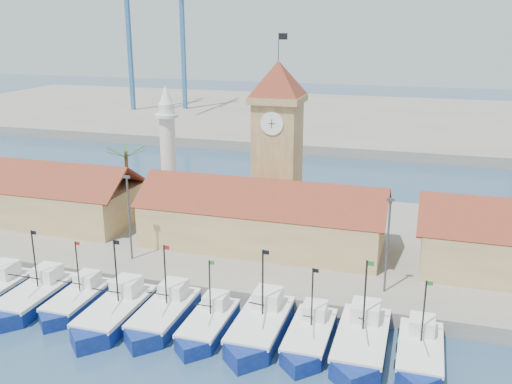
% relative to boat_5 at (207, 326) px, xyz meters
% --- Properties ---
extents(ground, '(400.00, 400.00, 0.00)m').
position_rel_boat_5_xyz_m(ground, '(-0.09, -2.73, -0.70)').
color(ground, navy).
rests_on(ground, ground).
extents(quay, '(140.00, 32.00, 1.50)m').
position_rel_boat_5_xyz_m(quay, '(-0.09, 21.27, 0.05)').
color(quay, gray).
rests_on(quay, ground).
extents(terminal, '(240.00, 80.00, 2.00)m').
position_rel_boat_5_xyz_m(terminal, '(-0.09, 107.27, 0.30)').
color(terminal, gray).
rests_on(terminal, ground).
extents(boat_1, '(3.69, 10.10, 7.64)m').
position_rel_boat_5_xyz_m(boat_1, '(-17.25, -0.26, 0.09)').
color(boat_1, navy).
rests_on(boat_1, ground).
extents(boat_2, '(3.25, 8.89, 6.73)m').
position_rel_boat_5_xyz_m(boat_2, '(-13.19, 0.51, -0.00)').
color(boat_2, navy).
rests_on(boat_2, ground).
extents(boat_3, '(3.82, 10.48, 7.93)m').
position_rel_boat_5_xyz_m(boat_3, '(-8.49, -0.78, 0.12)').
color(boat_3, navy).
rests_on(boat_3, ground).
extents(boat_4, '(3.63, 9.95, 7.53)m').
position_rel_boat_5_xyz_m(boat_4, '(-4.27, 0.25, 0.08)').
color(boat_4, navy).
rests_on(boat_4, ground).
extents(boat_5, '(3.26, 8.92, 6.75)m').
position_rel_boat_5_xyz_m(boat_5, '(0.00, 0.00, 0.00)').
color(boat_5, navy).
rests_on(boat_5, ground).
extents(boat_6, '(3.87, 10.60, 8.02)m').
position_rel_boat_5_xyz_m(boat_6, '(4.42, 0.62, 0.13)').
color(boat_6, navy).
rests_on(boat_6, ground).
extents(boat_7, '(3.36, 9.19, 6.95)m').
position_rel_boat_5_xyz_m(boat_7, '(8.66, 0.53, 0.02)').
color(boat_7, navy).
rests_on(boat_7, ground).
extents(boat_8, '(3.93, 10.75, 8.14)m').
position_rel_boat_5_xyz_m(boat_8, '(12.85, 0.58, 0.14)').
color(boat_8, navy).
rests_on(boat_8, ground).
extents(boat_9, '(3.41, 9.33, 7.06)m').
position_rel_boat_5_xyz_m(boat_9, '(17.37, 0.57, 0.03)').
color(boat_9, navy).
rests_on(boat_9, ground).
extents(hall_left, '(31.20, 10.13, 7.61)m').
position_rel_boat_5_xyz_m(hall_left, '(-32.09, 17.27, 3.29)').
color(hall_left, tan).
rests_on(hall_left, quay).
extents(hall_center, '(27.04, 10.13, 7.61)m').
position_rel_boat_5_xyz_m(hall_center, '(-0.09, 17.27, 3.29)').
color(hall_center, tan).
rests_on(hall_center, quay).
extents(clock_tower, '(5.80, 5.80, 22.70)m').
position_rel_boat_5_xyz_m(clock_tower, '(-0.09, 23.27, 11.26)').
color(clock_tower, tan).
rests_on(clock_tower, quay).
extents(minaret, '(3.00, 3.00, 16.30)m').
position_rel_boat_5_xyz_m(minaret, '(-15.09, 25.27, 9.03)').
color(minaret, silver).
rests_on(minaret, quay).
extents(palm_tree, '(5.60, 5.03, 8.39)m').
position_rel_boat_5_xyz_m(palm_tree, '(-20.09, 23.27, 5.55)').
color(palm_tree, brown).
rests_on(palm_tree, quay).
extents(lamp_posts, '(80.70, 0.25, 9.03)m').
position_rel_boat_5_xyz_m(lamp_posts, '(0.41, 9.27, 5.78)').
color(lamp_posts, '#3F3F44').
rests_on(lamp_posts, quay).
extents(crane_blue_far, '(1.00, 33.38, 46.98)m').
position_rel_boat_5_xyz_m(crane_blue_far, '(-60.66, 97.89, 27.41)').
color(crane_blue_far, '#32659A').
rests_on(crane_blue_far, terminal).
extents(crane_blue_near, '(1.00, 33.73, 38.57)m').
position_rel_boat_5_xyz_m(crane_blue_near, '(-47.93, 103.60, 22.79)').
color(crane_blue_near, '#32659A').
rests_on(crane_blue_near, terminal).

